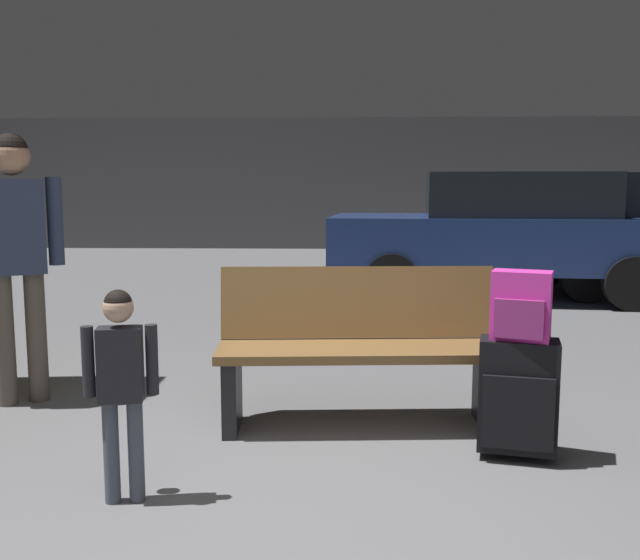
# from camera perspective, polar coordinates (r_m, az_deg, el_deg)

# --- Properties ---
(ground_plane) EXTENTS (18.00, 18.00, 0.10)m
(ground_plane) POSITION_cam_1_polar(r_m,az_deg,el_deg) (6.63, -1.31, -4.62)
(ground_plane) COLOR slate
(garage_back_wall) EXTENTS (18.00, 0.12, 2.80)m
(garage_back_wall) POSITION_cam_1_polar(r_m,az_deg,el_deg) (15.33, 0.52, 7.77)
(garage_back_wall) COLOR #565658
(garage_back_wall) RESTS_ON ground_plane
(bench) EXTENTS (1.63, 0.62, 0.89)m
(bench) POSITION_cam_1_polar(r_m,az_deg,el_deg) (4.03, 3.23, -5.47)
(bench) COLOR brown
(bench) RESTS_ON ground_plane
(suitcase) EXTENTS (0.41, 0.30, 0.60)m
(suitcase) POSITION_cam_1_polar(r_m,az_deg,el_deg) (3.68, 15.66, -8.99)
(suitcase) COLOR black
(suitcase) RESTS_ON ground_plane
(backpack_bright) EXTENTS (0.32, 0.26, 0.34)m
(backpack_bright) POSITION_cam_1_polar(r_m,az_deg,el_deg) (3.58, 15.90, -2.07)
(backpack_bright) COLOR #D833A5
(backpack_bright) RESTS_ON suitcase
(child) EXTENTS (0.31, 0.18, 0.93)m
(child) POSITION_cam_1_polar(r_m,az_deg,el_deg) (3.12, -15.80, -7.22)
(child) COLOR #4C5160
(child) RESTS_ON ground_plane
(adult) EXTENTS (0.50, 0.34, 1.67)m
(adult) POSITION_cam_1_polar(r_m,az_deg,el_deg) (4.71, -23.38, 3.04)
(adult) COLOR brown
(adult) RESTS_ON ground_plane
(parked_car_near) EXTENTS (4.24, 2.09, 1.51)m
(parked_car_near) POSITION_cam_1_polar(r_m,az_deg,el_deg) (8.87, 14.69, 3.81)
(parked_car_near) COLOR navy
(parked_car_near) RESTS_ON ground_plane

